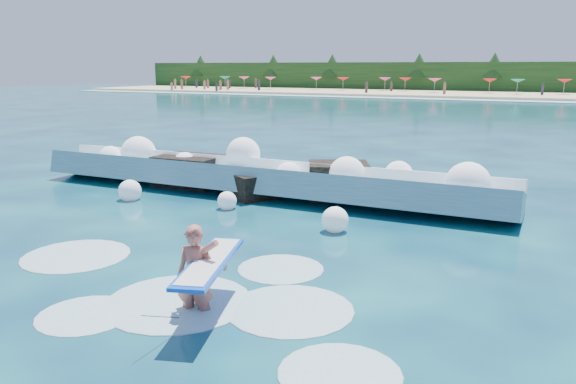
# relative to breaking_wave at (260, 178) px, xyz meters

# --- Properties ---
(ground) EXTENTS (200.00, 200.00, 0.00)m
(ground) POSITION_rel_breaking_wave_xyz_m (1.65, -6.30, -0.51)
(ground) COLOR #082040
(ground) RESTS_ON ground
(beach) EXTENTS (140.00, 20.00, 0.40)m
(beach) POSITION_rel_breaking_wave_xyz_m (1.65, 71.70, -0.31)
(beach) COLOR tan
(beach) RESTS_ON ground
(wet_band) EXTENTS (140.00, 5.00, 0.08)m
(wet_band) POSITION_rel_breaking_wave_xyz_m (1.65, 60.70, -0.47)
(wet_band) COLOR silver
(wet_band) RESTS_ON ground
(treeline) EXTENTS (140.00, 4.00, 5.00)m
(treeline) POSITION_rel_breaking_wave_xyz_m (1.65, 81.70, 1.99)
(treeline) COLOR black
(treeline) RESTS_ON ground
(breaking_wave) EXTENTS (16.90, 2.68, 1.46)m
(breaking_wave) POSITION_rel_breaking_wave_xyz_m (0.00, 0.00, 0.00)
(breaking_wave) COLOR teal
(breaking_wave) RESTS_ON ground
(rock_cluster) EXTENTS (8.10, 3.34, 1.36)m
(rock_cluster) POSITION_rel_breaking_wave_xyz_m (-0.40, 0.11, -0.08)
(rock_cluster) COLOR black
(rock_cluster) RESTS_ON ground
(surfer_with_board) EXTENTS (1.35, 3.05, 1.92)m
(surfer_with_board) POSITION_rel_breaking_wave_xyz_m (3.67, -8.99, 0.20)
(surfer_with_board) COLOR #A2594B
(surfer_with_board) RESTS_ON ground
(wave_spray) EXTENTS (14.69, 4.76, 1.91)m
(wave_spray) POSITION_rel_breaking_wave_xyz_m (0.12, -0.20, 0.39)
(wave_spray) COLOR white
(wave_spray) RESTS_ON ground
(surf_foam) EXTENTS (9.45, 5.37, 0.14)m
(surf_foam) POSITION_rel_breaking_wave_xyz_m (2.93, -8.37, -0.51)
(surf_foam) COLOR silver
(surf_foam) RESTS_ON ground
(beach_umbrellas) EXTENTS (114.04, 6.31, 0.50)m
(beach_umbrellas) POSITION_rel_breaking_wave_xyz_m (1.41, 73.13, 1.74)
(beach_umbrellas) COLOR red
(beach_umbrellas) RESTS_ON ground
(beachgoers) EXTENTS (104.10, 13.25, 1.90)m
(beachgoers) POSITION_rel_breaking_wave_xyz_m (8.68, 69.72, 0.59)
(beachgoers) COLOR #3F332D
(beachgoers) RESTS_ON ground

